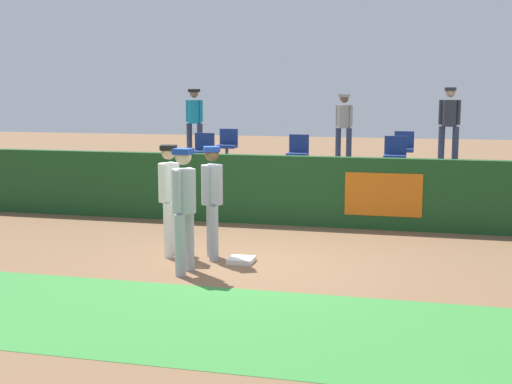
% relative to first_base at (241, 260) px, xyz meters
% --- Properties ---
extents(ground_plane, '(60.00, 60.00, 0.00)m').
position_rel_first_base_xyz_m(ground_plane, '(0.00, -0.07, -0.04)').
color(ground_plane, brown).
extents(grass_foreground_strip, '(18.00, 2.80, 0.01)m').
position_rel_first_base_xyz_m(grass_foreground_strip, '(0.00, -2.82, -0.04)').
color(grass_foreground_strip, '#388438').
rests_on(grass_foreground_strip, ground_plane).
extents(first_base, '(0.40, 0.40, 0.08)m').
position_rel_first_base_xyz_m(first_base, '(0.00, 0.00, 0.00)').
color(first_base, white).
rests_on(first_base, ground_plane).
extents(player_fielder_home, '(0.41, 0.59, 1.85)m').
position_rel_first_base_xyz_m(player_fielder_home, '(-1.28, 0.21, 1.03)').
color(player_fielder_home, white).
rests_on(player_fielder_home, ground_plane).
extents(player_runner_visitor, '(0.46, 0.48, 1.84)m').
position_rel_first_base_xyz_m(player_runner_visitor, '(-0.52, 0.14, 1.03)').
color(player_runner_visitor, '#9EA3AD').
rests_on(player_runner_visitor, ground_plane).
extents(player_coach_visitor, '(0.38, 0.53, 1.89)m').
position_rel_first_base_xyz_m(player_coach_visitor, '(-0.65, -0.82, 1.05)').
color(player_coach_visitor, '#9EA3AD').
rests_on(player_coach_visitor, ground_plane).
extents(field_wall, '(18.00, 0.26, 1.42)m').
position_rel_first_base_xyz_m(field_wall, '(0.01, 3.27, 0.67)').
color(field_wall, '#19471E').
rests_on(field_wall, ground_plane).
extents(bleacher_platform, '(18.00, 4.80, 0.92)m').
position_rel_first_base_xyz_m(bleacher_platform, '(0.00, 5.84, 0.42)').
color(bleacher_platform, '#59595E').
rests_on(bleacher_platform, ground_plane).
extents(seat_back_left, '(0.47, 0.44, 0.84)m').
position_rel_first_base_xyz_m(seat_back_left, '(-2.12, 6.51, 1.35)').
color(seat_back_left, '#4C4C51').
rests_on(seat_back_left, bleacher_platform).
extents(seat_front_right, '(0.48, 0.44, 0.84)m').
position_rel_first_base_xyz_m(seat_front_right, '(2.18, 4.71, 1.35)').
color(seat_front_right, '#4C4C51').
rests_on(seat_front_right, bleacher_platform).
extents(seat_back_right, '(0.47, 0.44, 0.84)m').
position_rel_first_base_xyz_m(seat_back_right, '(2.31, 6.51, 1.35)').
color(seat_back_right, '#4C4C51').
rests_on(seat_back_right, bleacher_platform).
extents(seat_front_left, '(0.46, 0.44, 0.84)m').
position_rel_first_base_xyz_m(seat_front_left, '(-2.18, 4.71, 1.35)').
color(seat_front_left, '#4C4C51').
rests_on(seat_front_left, bleacher_platform).
extents(seat_front_center, '(0.44, 0.44, 0.84)m').
position_rel_first_base_xyz_m(seat_front_center, '(0.05, 4.71, 1.35)').
color(seat_front_center, '#4C4C51').
rests_on(seat_front_center, bleacher_platform).
extents(spectator_hooded, '(0.53, 0.41, 1.89)m').
position_rel_first_base_xyz_m(spectator_hooded, '(3.37, 7.40, 1.97)').
color(spectator_hooded, '#33384C').
rests_on(spectator_hooded, bleacher_platform).
extents(spectator_capped, '(0.46, 0.41, 1.72)m').
position_rel_first_base_xyz_m(spectator_capped, '(0.73, 7.57, 1.87)').
color(spectator_capped, '#33384C').
rests_on(spectator_capped, bleacher_platform).
extents(spectator_casual, '(0.51, 0.40, 1.85)m').
position_rel_first_base_xyz_m(spectator_casual, '(-3.43, 7.74, 1.95)').
color(spectator_casual, '#33384C').
rests_on(spectator_casual, bleacher_platform).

